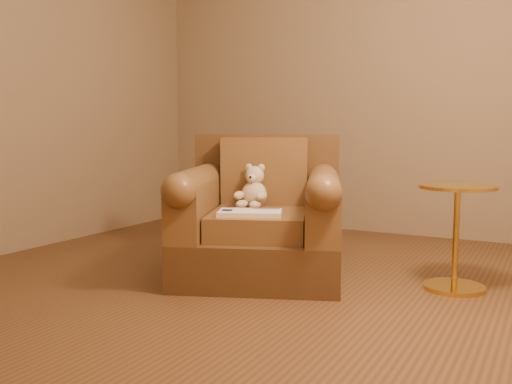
% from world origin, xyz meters
% --- Properties ---
extents(floor, '(4.00, 4.00, 0.00)m').
position_xyz_m(floor, '(0.00, 0.00, 0.00)').
color(floor, brown).
rests_on(floor, ground).
extents(armchair, '(1.28, 1.25, 0.90)m').
position_xyz_m(armchair, '(-0.03, 0.15, 0.35)').
color(armchair, '#51361B').
rests_on(armchair, floor).
extents(teddy_bear, '(0.21, 0.24, 0.29)m').
position_xyz_m(teddy_bear, '(-0.11, 0.21, 0.54)').
color(teddy_bear, beige).
rests_on(teddy_bear, armchair).
extents(guidebook, '(0.43, 0.36, 0.03)m').
position_xyz_m(guidebook, '(0.03, -0.11, 0.44)').
color(guidebook, beige).
rests_on(guidebook, armchair).
extents(side_table, '(0.44, 0.44, 0.62)m').
position_xyz_m(side_table, '(1.13, 0.39, 0.33)').
color(side_table, gold).
rests_on(side_table, floor).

